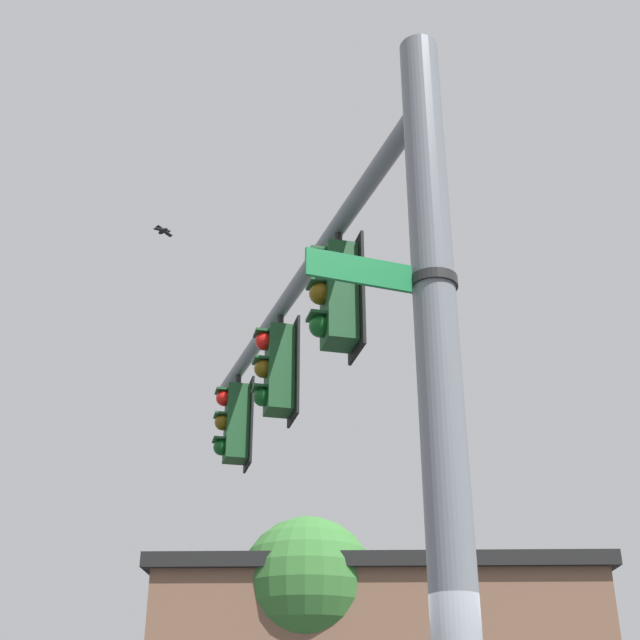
{
  "coord_description": "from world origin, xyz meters",
  "views": [
    {
      "loc": [
        -5.33,
        2.16,
        1.64
      ],
      "look_at": [
        2.51,
        0.26,
        5.58
      ],
      "focal_mm": 49.15,
      "sensor_mm": 36.0,
      "label": 1
    }
  ],
  "objects_px": {
    "bird_flying": "(163,231)",
    "traffic_light_mid_inner": "(278,369)",
    "traffic_light_mid_outer": "(235,423)",
    "street_name_sign": "(408,279)",
    "traffic_light_nearest_pole": "(337,295)"
  },
  "relations": [
    {
      "from": "traffic_light_nearest_pole",
      "to": "traffic_light_mid_inner",
      "type": "xyz_separation_m",
      "value": [
        1.97,
        0.2,
        0.0
      ]
    },
    {
      "from": "traffic_light_mid_inner",
      "to": "traffic_light_mid_outer",
      "type": "bearing_deg",
      "value": 5.83
    },
    {
      "from": "traffic_light_mid_inner",
      "to": "street_name_sign",
      "type": "relative_size",
      "value": 1.12
    },
    {
      "from": "bird_flying",
      "to": "traffic_light_mid_inner",
      "type": "bearing_deg",
      "value": -146.51
    },
    {
      "from": "traffic_light_mid_outer",
      "to": "bird_flying",
      "type": "bearing_deg",
      "value": 83.92
    },
    {
      "from": "street_name_sign",
      "to": "traffic_light_mid_inner",
      "type": "bearing_deg",
      "value": 3.11
    },
    {
      "from": "bird_flying",
      "to": "traffic_light_mid_outer",
      "type": "bearing_deg",
      "value": -96.08
    },
    {
      "from": "traffic_light_nearest_pole",
      "to": "bird_flying",
      "type": "height_order",
      "value": "bird_flying"
    },
    {
      "from": "bird_flying",
      "to": "street_name_sign",
      "type": "bearing_deg",
      "value": -165.15
    },
    {
      "from": "traffic_light_nearest_pole",
      "to": "traffic_light_mid_outer",
      "type": "bearing_deg",
      "value": 5.83
    },
    {
      "from": "traffic_light_mid_outer",
      "to": "street_name_sign",
      "type": "distance_m",
      "value": 6.0
    },
    {
      "from": "traffic_light_mid_inner",
      "to": "traffic_light_nearest_pole",
      "type": "bearing_deg",
      "value": -174.17
    },
    {
      "from": "street_name_sign",
      "to": "bird_flying",
      "type": "bearing_deg",
      "value": 14.85
    },
    {
      "from": "street_name_sign",
      "to": "bird_flying",
      "type": "distance_m",
      "value": 7.34
    },
    {
      "from": "traffic_light_nearest_pole",
      "to": "traffic_light_mid_outer",
      "type": "relative_size",
      "value": 1.0
    }
  ]
}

